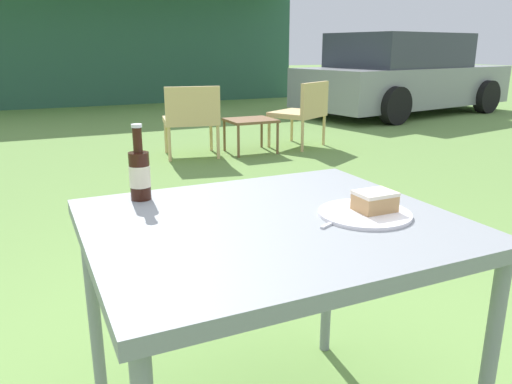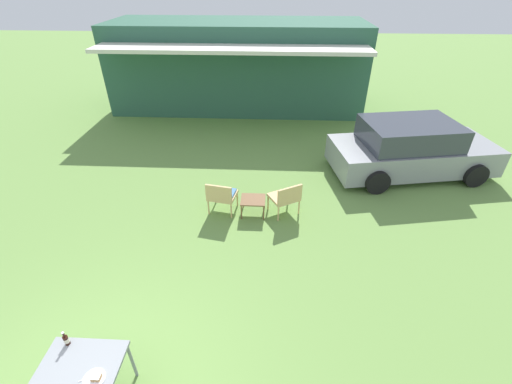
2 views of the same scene
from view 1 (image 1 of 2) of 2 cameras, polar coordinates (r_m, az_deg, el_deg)
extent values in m
cube|color=#2D5B47|center=(12.74, -19.52, 16.93)|extent=(9.32, 3.10, 3.11)
cube|color=gray|center=(9.94, 16.56, 11.57)|extent=(4.45, 2.44, 0.68)
cube|color=#383D47|center=(9.75, 16.07, 15.29)|extent=(2.56, 1.98, 0.59)
cylinder|color=black|center=(11.53, 17.09, 11.05)|extent=(0.63, 0.30, 0.61)
cylinder|color=black|center=(10.52, 24.86, 9.85)|extent=(0.63, 0.30, 0.61)
cylinder|color=black|center=(9.62, 7.25, 10.73)|extent=(0.63, 0.30, 0.61)
cylinder|color=black|center=(8.38, 15.61, 9.48)|extent=(0.63, 0.30, 0.61)
cylinder|color=tan|center=(6.05, -5.15, 6.49)|extent=(0.04, 0.04, 0.38)
cylinder|color=tan|center=(5.99, -10.25, 6.20)|extent=(0.04, 0.04, 0.38)
cylinder|color=tan|center=(5.58, -4.35, 5.70)|extent=(0.04, 0.04, 0.38)
cylinder|color=tan|center=(5.52, -9.87, 5.38)|extent=(0.04, 0.04, 0.38)
cube|color=tan|center=(5.74, -7.48, 8.10)|extent=(0.68, 0.63, 0.06)
cube|color=tan|center=(5.48, -7.25, 9.97)|extent=(0.59, 0.16, 0.37)
cube|color=#4C7FB7|center=(5.74, -7.50, 8.64)|extent=(0.61, 0.55, 0.05)
cylinder|color=tan|center=(6.68, 4.12, 7.43)|extent=(0.04, 0.04, 0.38)
cylinder|color=tan|center=(6.23, 1.51, 6.84)|extent=(0.04, 0.04, 0.38)
cylinder|color=tan|center=(6.44, 7.76, 7.01)|extent=(0.04, 0.04, 0.38)
cylinder|color=tan|center=(5.98, 5.32, 6.38)|extent=(0.04, 0.04, 0.38)
cube|color=tan|center=(6.30, 4.73, 8.89)|extent=(0.78, 0.76, 0.06)
cube|color=tan|center=(6.15, 6.74, 10.66)|extent=(0.54, 0.33, 0.37)
cube|color=brown|center=(5.89, -0.63, 8.20)|extent=(0.55, 0.48, 0.03)
cylinder|color=brown|center=(5.63, -2.02, 5.78)|extent=(0.03, 0.03, 0.37)
cylinder|color=brown|center=(5.84, 2.48, 6.15)|extent=(0.03, 0.03, 0.37)
cylinder|color=brown|center=(6.03, -3.63, 6.44)|extent=(0.03, 0.03, 0.37)
cylinder|color=brown|center=(6.22, 0.65, 6.78)|extent=(0.03, 0.03, 0.37)
cube|color=gray|center=(1.36, 1.79, -3.91)|extent=(0.97, 0.84, 0.04)
cylinder|color=gray|center=(1.53, 24.86, -19.10)|extent=(0.04, 0.04, 0.72)
cylinder|color=gray|center=(1.74, -17.96, -13.69)|extent=(0.04, 0.04, 0.72)
cylinder|color=gray|center=(2.01, 8.20, -8.76)|extent=(0.04, 0.04, 0.72)
cylinder|color=white|center=(1.41, 12.31, -2.43)|extent=(0.26, 0.26, 0.01)
cube|color=tan|center=(1.42, 13.40, -1.20)|extent=(0.10, 0.08, 0.04)
cube|color=silver|center=(1.41, 13.48, -0.14)|extent=(0.11, 0.08, 0.01)
cylinder|color=black|center=(1.55, -13.13, 1.78)|extent=(0.06, 0.06, 0.15)
cylinder|color=black|center=(1.52, -13.40, 5.80)|extent=(0.03, 0.03, 0.07)
cylinder|color=silver|center=(1.52, -13.50, 7.38)|extent=(0.03, 0.03, 0.01)
cylinder|color=beige|center=(1.55, -13.13, 1.78)|extent=(0.06, 0.06, 0.07)
cube|color=silver|center=(1.36, 9.58, -3.06)|extent=(0.17, 0.09, 0.01)
camera|label=2|loc=(4.60, 102.91, 49.11)|focal=24.00mm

